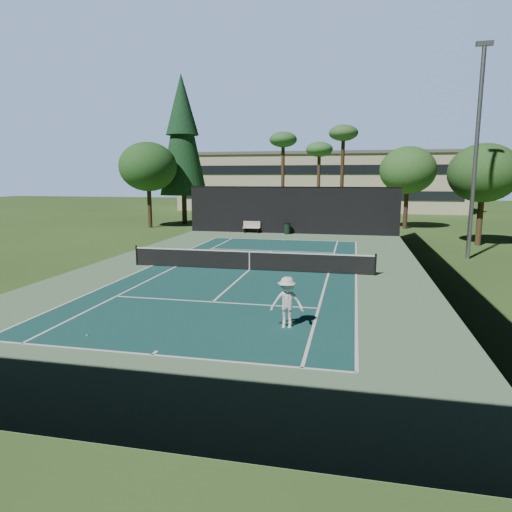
{
  "coord_description": "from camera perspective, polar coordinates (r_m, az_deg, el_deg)",
  "views": [
    {
      "loc": [
        5.28,
        -22.87,
        4.83
      ],
      "look_at": [
        1.0,
        -3.0,
        1.3
      ],
      "focal_mm": 32.0,
      "sensor_mm": 36.0,
      "label": 1
    }
  ],
  "objects": [
    {
      "name": "apron_slab",
      "position": [
        23.96,
        -0.83,
        -1.76
      ],
      "size": [
        18.0,
        32.0,
        0.01
      ],
      "primitive_type": "cube",
      "color": "#5F855D",
      "rests_on": "ground"
    },
    {
      "name": "tennis_ball_b",
      "position": [
        26.38,
        0.48,
        -0.61
      ],
      "size": [
        0.08,
        0.08,
        0.08
      ],
      "primitive_type": "sphere",
      "color": "#C9DE32",
      "rests_on": "ground"
    },
    {
      "name": "campus_building",
      "position": [
        69.05,
        7.87,
        9.25
      ],
      "size": [
        40.5,
        12.5,
        8.3
      ],
      "color": "beige",
      "rests_on": "ground"
    },
    {
      "name": "ground",
      "position": [
        23.96,
        -0.83,
        -1.77
      ],
      "size": [
        160.0,
        160.0,
        0.0
      ],
      "primitive_type": "plane",
      "color": "#30541F",
      "rests_on": "ground"
    },
    {
      "name": "trash_bin",
      "position": [
        39.01,
        3.92,
        3.43
      ],
      "size": [
        0.56,
        0.56,
        0.95
      ],
      "color": "black",
      "rests_on": "ground"
    },
    {
      "name": "court_lines",
      "position": [
        23.96,
        -0.83,
        -1.73
      ],
      "size": [
        11.07,
        23.87,
        0.01
      ],
      "color": "white",
      "rests_on": "ground"
    },
    {
      "name": "fence",
      "position": [
        23.7,
        -0.81,
        3.02
      ],
      "size": [
        18.04,
        32.05,
        4.03
      ],
      "color": "black",
      "rests_on": "ground"
    },
    {
      "name": "decid_tree_b",
      "position": [
        35.94,
        26.56,
        9.24
      ],
      "size": [
        4.8,
        4.8,
        7.14
      ],
      "color": "#4C3620",
      "rests_on": "ground"
    },
    {
      "name": "decid_tree_a",
      "position": [
        45.12,
        18.45,
        10.12
      ],
      "size": [
        5.12,
        5.12,
        7.62
      ],
      "color": "#472B1E",
      "rests_on": "ground"
    },
    {
      "name": "pine_tree",
      "position": [
        48.31,
        -9.2,
        15.35
      ],
      "size": [
        4.8,
        4.8,
        15.0
      ],
      "color": "#442E1D",
      "rests_on": "ground"
    },
    {
      "name": "park_bench",
      "position": [
        39.84,
        -0.56,
        3.69
      ],
      "size": [
        1.5,
        0.45,
        1.02
      ],
      "color": "beige",
      "rests_on": "ground"
    },
    {
      "name": "palm_b",
      "position": [
        49.08,
        7.91,
        12.73
      ],
      "size": [
        2.8,
        2.8,
        8.42
      ],
      "color": "#4B3520",
      "rests_on": "ground"
    },
    {
      "name": "decid_tree_c",
      "position": [
        45.19,
        -13.34,
        10.78
      ],
      "size": [
        5.44,
        5.44,
        8.09
      ],
      "color": "#43321C",
      "rests_on": "ground"
    },
    {
      "name": "tennis_ball_d",
      "position": [
        29.23,
        -12.43,
        0.18
      ],
      "size": [
        0.07,
        0.07,
        0.07
      ],
      "primitive_type": "sphere",
      "color": "#E6F637",
      "rests_on": "ground"
    },
    {
      "name": "player",
      "position": [
        14.79,
        3.91,
        -5.81
      ],
      "size": [
        1.14,
        0.71,
        1.69
      ],
      "primitive_type": "imported",
      "rotation": [
        0.0,
        0.0,
        0.08
      ],
      "color": "silver",
      "rests_on": "ground"
    },
    {
      "name": "tennis_ball_a",
      "position": [
        15.13,
        -20.36,
        -9.28
      ],
      "size": [
        0.06,
        0.06,
        0.06
      ],
      "primitive_type": "sphere",
      "color": "#D9EC35",
      "rests_on": "ground"
    },
    {
      "name": "palm_a",
      "position": [
        47.55,
        3.41,
        13.9
      ],
      "size": [
        2.8,
        2.8,
        9.32
      ],
      "color": "#4B3320",
      "rests_on": "ground"
    },
    {
      "name": "tennis_net",
      "position": [
        23.85,
        -0.83,
        -0.46
      ],
      "size": [
        12.9,
        0.1,
        1.1
      ],
      "color": "black",
      "rests_on": "ground"
    },
    {
      "name": "court_surface",
      "position": [
        23.96,
        -0.83,
        -1.75
      ],
      "size": [
        10.97,
        23.77,
        0.01
      ],
      "primitive_type": "cube",
      "color": "#174A45",
      "rests_on": "ground"
    },
    {
      "name": "light_pole",
      "position": [
        29.68,
        25.83,
        12.04
      ],
      "size": [
        0.9,
        0.25,
        12.22
      ],
      "color": "gray",
      "rests_on": "ground"
    },
    {
      "name": "palm_c",
      "position": [
        46.04,
        10.86,
        14.39
      ],
      "size": [
        2.8,
        2.8,
        9.77
      ],
      "color": "#3F2D1B",
      "rests_on": "ground"
    },
    {
      "name": "tennis_ball_c",
      "position": [
        25.74,
        -2.34,
        -0.89
      ],
      "size": [
        0.07,
        0.07,
        0.07
      ],
      "primitive_type": "sphere",
      "color": "#BFD02F",
      "rests_on": "ground"
    }
  ]
}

